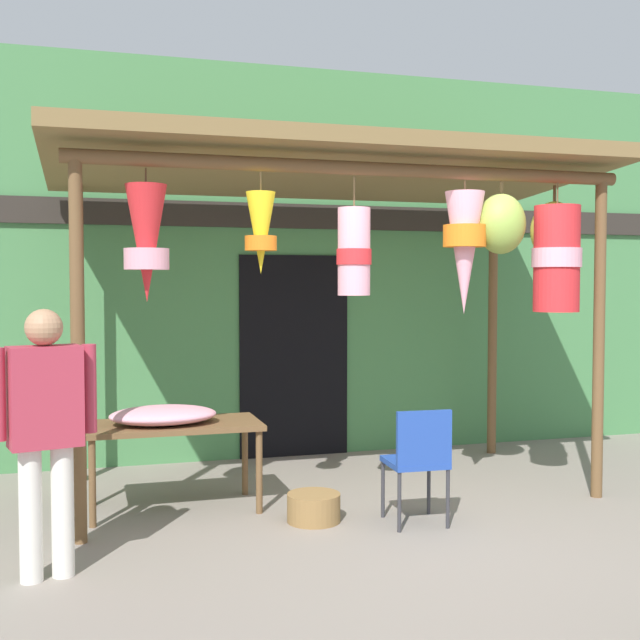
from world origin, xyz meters
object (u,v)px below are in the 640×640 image
object	(u,v)px
wicker_basket_by_table	(314,508)
vendor_in_orange	(45,421)
display_table	(174,432)
flower_heap_on_table	(166,415)
folding_chair	(419,456)

from	to	relation	value
wicker_basket_by_table	vendor_in_orange	bearing A→B (deg)	-160.81
display_table	wicker_basket_by_table	size ratio (longest dim) A/B	3.36
flower_heap_on_table	vendor_in_orange	xyz separation A→B (m)	(-0.80, -1.18, 0.19)
flower_heap_on_table	vendor_in_orange	world-z (taller)	vendor_in_orange
folding_chair	vendor_in_orange	world-z (taller)	vendor_in_orange
flower_heap_on_table	vendor_in_orange	bearing A→B (deg)	-124.05
vendor_in_orange	flower_heap_on_table	bearing A→B (deg)	55.95
folding_chair	display_table	bearing A→B (deg)	151.03
display_table	folding_chair	distance (m)	1.85
display_table	flower_heap_on_table	xyz separation A→B (m)	(-0.06, -0.03, 0.14)
display_table	folding_chair	size ratio (longest dim) A/B	1.55
flower_heap_on_table	vendor_in_orange	distance (m)	1.44
folding_chair	vendor_in_orange	bearing A→B (deg)	-172.72
wicker_basket_by_table	vendor_in_orange	xyz separation A→B (m)	(-1.80, -0.63, 0.82)
display_table	folding_chair	bearing A→B (deg)	-28.97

